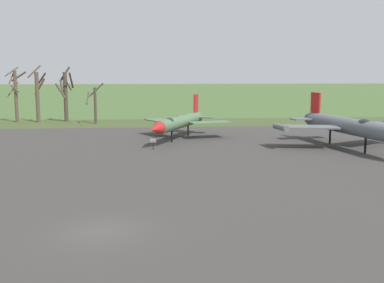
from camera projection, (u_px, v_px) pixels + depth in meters
The scene contains 10 objects.
ground_plane at pixel (101, 232), 23.36m from camera, with size 600.00×600.00×0.00m, color #425B2D.
asphalt_apron at pixel (120, 166), 39.71m from camera, with size 100.62×55.36×0.05m, color #383533.
grass_verge_strip at pixel (133, 123), 72.88m from camera, with size 160.62×12.00×0.06m, color #3B4925.
jet_fighter_rear_center at pixel (350, 126), 47.97m from camera, with size 14.35×18.02×5.59m.
jet_fighter_rear_left at pixel (179, 122), 54.91m from camera, with size 10.51×14.73×5.10m.
info_placard_rear_left at pixel (153, 143), 47.86m from camera, with size 0.63×0.21×1.14m.
bare_tree_far_left at pixel (16, 93), 73.93m from camera, with size 3.20×2.47×8.82m.
bare_tree_left_of_center at pixel (38, 94), 73.80m from camera, with size 3.12×1.89×9.07m.
bare_tree_center at pixel (65, 93), 74.68m from camera, with size 2.81×2.63×8.84m.
bare_tree_right_of_center at pixel (95, 103), 71.85m from camera, with size 2.54×2.48×6.31m.
Camera 1 is at (2.46, -22.77, 7.92)m, focal length 43.72 mm.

